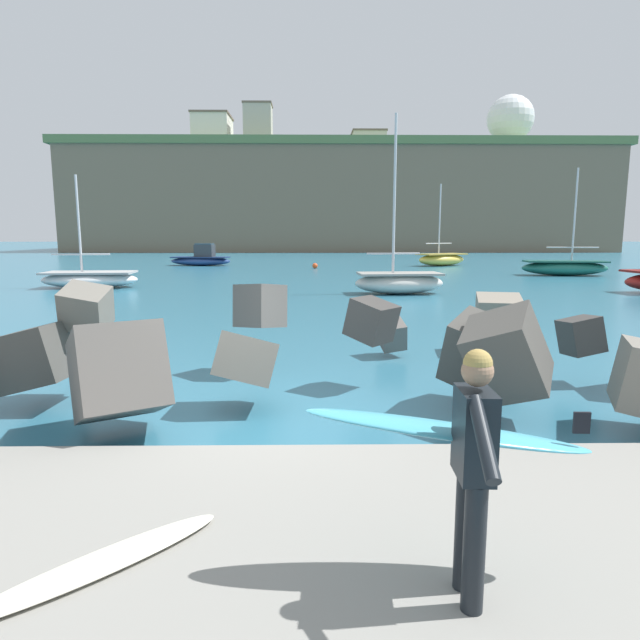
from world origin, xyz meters
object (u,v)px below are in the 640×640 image
(surfer_with_board, at_px, (465,451))
(station_building_annex, at_px, (368,144))
(boat_far_left, at_px, (442,259))
(station_building_east, at_px, (215,145))
(boat_mid_centre, at_px, (201,259))
(radar_dome, at_px, (510,122))
(boat_near_left, at_px, (565,267))
(station_building_west, at_px, (213,131))
(boat_mid_right, at_px, (399,282))
(spare_surfboard, at_px, (101,563))
(mooring_buoy_inner, at_px, (315,266))
(station_building_central, at_px, (258,125))
(boat_near_centre, at_px, (90,279))

(surfer_with_board, xyz_separation_m, station_building_annex, (9.40, 99.78, 17.97))
(boat_far_left, xyz_separation_m, station_building_east, (-29.68, 58.96, 18.91))
(boat_mid_centre, height_order, radar_dome, radar_dome)
(boat_near_left, distance_m, boat_mid_centre, 29.39)
(radar_dome, xyz_separation_m, station_building_west, (-53.46, -10.67, -3.71))
(boat_mid_right, bearing_deg, spare_surfboard, -104.89)
(station_building_annex, bearing_deg, boat_mid_right, -94.67)
(mooring_buoy_inner, xyz_separation_m, station_building_central, (-9.02, 48.38, 20.21))
(spare_surfboard, bearing_deg, boat_near_centre, 112.13)
(spare_surfboard, xyz_separation_m, boat_mid_centre, (-8.19, 44.51, 0.33))
(boat_mid_right, bearing_deg, station_building_annex, 85.33)
(boat_mid_right, distance_m, radar_dome, 89.09)
(boat_far_left, bearing_deg, station_building_west, 121.09)
(boat_far_left, distance_m, station_building_west, 57.32)
(spare_surfboard, xyz_separation_m, boat_near_left, (18.62, 32.48, 0.28))
(boat_near_centre, xyz_separation_m, boat_mid_centre, (1.74, 20.09, 0.13))
(boat_mid_right, relative_size, station_building_annex, 1.29)
(station_building_central, xyz_separation_m, station_building_annex, (19.22, 10.78, -1.18))
(boat_mid_centre, distance_m, radar_dome, 76.73)
(station_building_west, bearing_deg, station_building_annex, 18.99)
(boat_far_left, relative_size, station_building_west, 0.92)
(boat_far_left, relative_size, mooring_buoy_inner, 15.99)
(boat_mid_centre, distance_m, station_building_east, 61.96)
(radar_dome, bearing_deg, mooring_buoy_inner, -121.23)
(boat_near_centre, bearing_deg, radar_dome, 57.62)
(station_building_west, bearing_deg, boat_far_left, -58.91)
(boat_far_left, bearing_deg, surfer_with_board, -103.19)
(mooring_buoy_inner, bearing_deg, radar_dome, 58.77)
(boat_near_centre, xyz_separation_m, boat_far_left, (22.95, 19.53, 0.12))
(boat_near_left, distance_m, station_building_central, 64.99)
(boat_near_centre, relative_size, station_building_central, 0.86)
(boat_far_left, xyz_separation_m, station_building_annex, (-0.97, 55.55, 18.65))
(surfer_with_board, height_order, boat_far_left, boat_far_left)
(boat_far_left, bearing_deg, boat_mid_right, -108.00)
(boat_far_left, bearing_deg, boat_near_left, -63.96)
(boat_far_left, xyz_separation_m, station_building_west, (-27.90, 46.28, 19.10))
(spare_surfboard, height_order, station_building_central, station_building_central)
(spare_surfboard, distance_m, boat_near_centre, 26.36)
(boat_mid_centre, bearing_deg, station_building_west, 98.32)
(boat_mid_centre, bearing_deg, boat_mid_right, -59.12)
(surfer_with_board, height_order, boat_near_left, boat_near_left)
(radar_dome, height_order, station_building_west, radar_dome)
(station_building_west, bearing_deg, boat_near_centre, -85.70)
(boat_near_centre, relative_size, boat_mid_right, 0.71)
(spare_surfboard, bearing_deg, radar_dome, 69.08)
(boat_near_left, bearing_deg, station_building_central, 114.63)
(surfer_with_board, distance_m, station_building_annex, 101.82)
(boat_mid_right, distance_m, station_building_annex, 80.63)
(boat_near_centre, relative_size, station_building_west, 0.75)
(surfer_with_board, relative_size, boat_mid_centre, 0.37)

